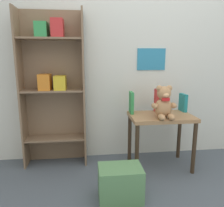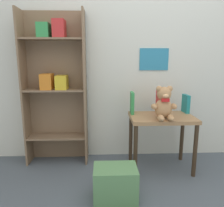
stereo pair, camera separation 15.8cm
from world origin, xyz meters
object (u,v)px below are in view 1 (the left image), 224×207
object	(u,v)px
bookshelf_side	(53,82)
display_table	(161,124)
storage_bin	(120,183)
book_standing_red	(157,101)
book_standing_teal	(183,103)
teddy_bear	(164,103)
book_standing_green	(131,102)

from	to	relation	value
bookshelf_side	display_table	xyz separation A→B (m)	(1.08, -0.24, -0.41)
storage_bin	book_standing_red	bearing A→B (deg)	52.09
bookshelf_side	display_table	world-z (taller)	bookshelf_side
book_standing_red	book_standing_teal	bearing A→B (deg)	-3.54
display_table	book_standing_teal	world-z (taller)	book_standing_teal
bookshelf_side	teddy_bear	xyz separation A→B (m)	(1.07, -0.34, -0.18)
display_table	book_standing_red	distance (m)	0.25
book_standing_red	storage_bin	size ratio (longest dim) A/B	0.70
bookshelf_side	book_standing_red	bearing A→B (deg)	-5.43
bookshelf_side	book_standing_teal	world-z (taller)	bookshelf_side
teddy_bear	book_standing_red	bearing A→B (deg)	86.48
bookshelf_side	storage_bin	bearing A→B (deg)	-51.17
book_standing_teal	book_standing_green	bearing A→B (deg)	178.81
bookshelf_side	book_standing_red	distance (m)	1.11
book_standing_green	book_standing_teal	bearing A→B (deg)	2.43
bookshelf_side	book_standing_green	world-z (taller)	bookshelf_side
display_table	storage_bin	size ratio (longest dim) A/B	1.82
display_table	book_standing_green	size ratio (longest dim) A/B	2.83
book_standing_teal	storage_bin	distance (m)	1.12
book_standing_red	bookshelf_side	bearing A→B (deg)	171.75
bookshelf_side	teddy_bear	world-z (taller)	bookshelf_side
storage_bin	teddy_bear	bearing A→B (deg)	39.66
storage_bin	bookshelf_side	bearing A→B (deg)	128.83
book_standing_red	book_standing_teal	size ratio (longest dim) A/B	1.28
display_table	book_standing_green	xyz separation A→B (m)	(-0.28, 0.12, 0.20)
display_table	book_standing_teal	distance (m)	0.37
book_standing_red	display_table	bearing A→B (deg)	-92.82
storage_bin	book_standing_teal	bearing A→B (deg)	38.97
bookshelf_side	book_standing_green	bearing A→B (deg)	-8.49
teddy_bear	storage_bin	world-z (taller)	teddy_bear
teddy_bear	book_standing_teal	distance (m)	0.38
display_table	book_standing_red	world-z (taller)	book_standing_red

